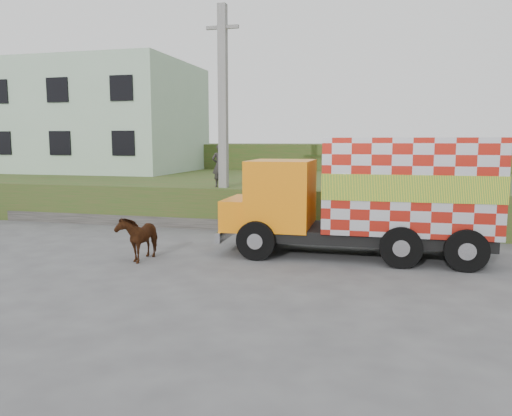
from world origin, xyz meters
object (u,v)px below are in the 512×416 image
(cargo_truck, at_px, (371,196))
(cow, at_px, (139,237))
(utility_pole, at_px, (223,117))
(pedestrian, at_px, (220,166))

(cargo_truck, relative_size, cow, 5.05)
(utility_pole, bearing_deg, pedestrian, 137.11)
(cow, xyz_separation_m, pedestrian, (0.45, 5.58, 1.68))
(cow, distance_m, pedestrian, 5.84)
(pedestrian, bearing_deg, cow, 61.66)
(utility_pole, bearing_deg, cow, -97.10)
(cargo_truck, height_order, cow, cargo_truck)
(pedestrian, bearing_deg, cargo_truck, 123.16)
(cargo_truck, bearing_deg, pedestrian, 145.78)
(cargo_truck, bearing_deg, utility_pole, 146.22)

